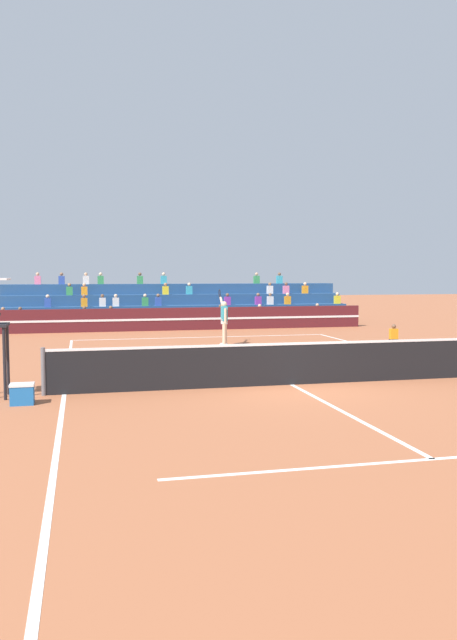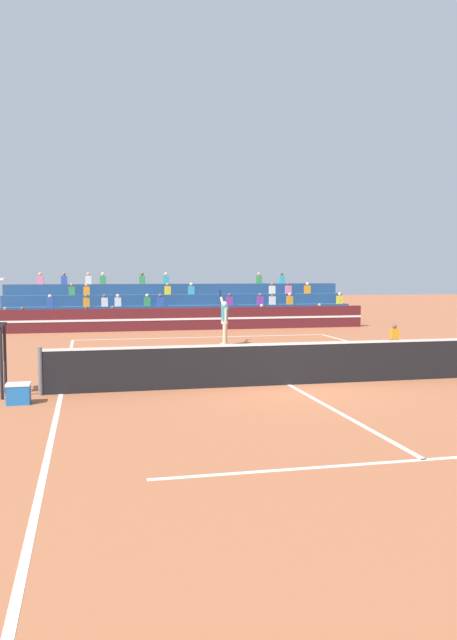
{
  "view_description": "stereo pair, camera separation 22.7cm",
  "coord_description": "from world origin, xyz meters",
  "px_view_note": "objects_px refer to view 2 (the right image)",
  "views": [
    {
      "loc": [
        -5.08,
        -14.61,
        2.78
      ],
      "look_at": [
        0.07,
        7.16,
        1.1
      ],
      "focal_mm": 35.0,
      "sensor_mm": 36.0,
      "label": 1
    },
    {
      "loc": [
        -4.86,
        -14.67,
        2.78
      ],
      "look_at": [
        0.07,
        7.16,
        1.1
      ],
      "focal_mm": 35.0,
      "sensor_mm": 36.0,
      "label": 2
    }
  ],
  "objects_px": {
    "ball_kid_courtside": "(394,338)",
    "equipment_cooler": "(18,393)",
    "tennis_player": "(225,320)",
    "tennis_ball": "(230,367)"
  },
  "relations": [
    {
      "from": "tennis_ball",
      "to": "equipment_cooler",
      "type": "relative_size",
      "value": 0.14
    },
    {
      "from": "tennis_player",
      "to": "equipment_cooler",
      "type": "relative_size",
      "value": 4.41
    },
    {
      "from": "ball_kid_courtside",
      "to": "tennis_player",
      "type": "height_order",
      "value": "tennis_player"
    },
    {
      "from": "tennis_player",
      "to": "tennis_ball",
      "type": "xyz_separation_m",
      "value": [
        -1.06,
        -5.6,
        -0.94
      ]
    },
    {
      "from": "ball_kid_courtside",
      "to": "tennis_player",
      "type": "distance_m",
      "value": 6.52
    },
    {
      "from": "ball_kid_courtside",
      "to": "tennis_ball",
      "type": "relative_size",
      "value": 12.43
    },
    {
      "from": "ball_kid_courtside",
      "to": "equipment_cooler",
      "type": "height_order",
      "value": "ball_kid_courtside"
    },
    {
      "from": "equipment_cooler",
      "to": "tennis_player",
      "type": "bearing_deg",
      "value": 55.4
    },
    {
      "from": "ball_kid_courtside",
      "to": "tennis_ball",
      "type": "distance_m",
      "value": 8.34
    },
    {
      "from": "ball_kid_courtside",
      "to": "equipment_cooler",
      "type": "xyz_separation_m",
      "value": [
        -12.86,
        -7.9,
        -0.1
      ]
    }
  ]
}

